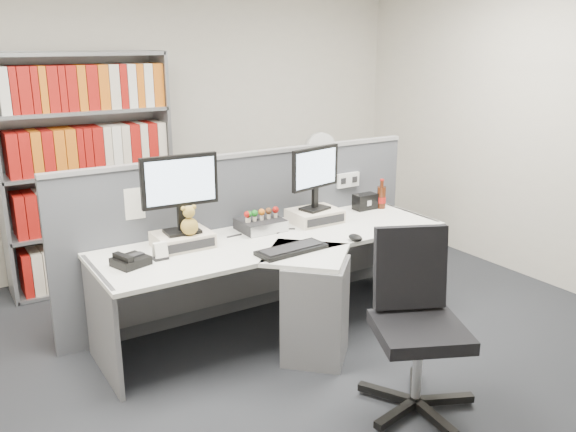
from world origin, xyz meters
TOP-DOWN VIEW (x-y plane):
  - ground at (0.00, 0.00)m, footprint 5.50×5.50m
  - room_shell at (0.00, 0.00)m, footprint 5.04×5.54m
  - partition at (0.00, 1.25)m, footprint 3.00×0.08m
  - desk at (0.00, 0.60)m, footprint 2.60×1.20m
  - monitor_riser_left at (-0.65, 0.98)m, footprint 0.38×0.31m
  - monitor_riser_right at (0.45, 0.98)m, footprint 0.38×0.31m
  - monitor_left at (-0.65, 0.98)m, footprint 0.53×0.18m
  - monitor_right at (0.45, 0.98)m, footprint 0.47×0.20m
  - desktop_pc at (-0.01, 1.02)m, footprint 0.32×0.28m
  - figurines at (-0.03, 1.00)m, footprint 0.29×0.05m
  - keyboard at (-0.07, 0.49)m, footprint 0.51×0.23m
  - mouse at (0.44, 0.45)m, footprint 0.08×0.12m
  - desk_phone at (-1.07, 0.81)m, footprint 0.25×0.24m
  - desk_calendar at (-0.87, 0.82)m, footprint 0.10×0.07m
  - plush_toy at (-0.62, 0.91)m, footprint 0.12×0.12m
  - speaker at (1.02, 1.06)m, footprint 0.20×0.11m
  - cola_bottle at (1.16, 1.02)m, footprint 0.08×0.08m
  - shelving_unit at (-0.90, 2.44)m, footprint 1.41×0.40m
  - filing_cabinet at (1.20, 1.99)m, footprint 0.45×0.61m
  - desk_fan at (1.20, 1.99)m, footprint 0.32×0.19m
  - office_chair at (0.19, -0.44)m, footprint 0.68×0.70m

SIDE VIEW (x-z plane):
  - ground at x=0.00m, z-range 0.00..0.00m
  - filing_cabinet at x=1.20m, z-range 0.00..0.70m
  - desk at x=0.00m, z-range 0.10..0.82m
  - office_chair at x=0.19m, z-range 0.04..1.07m
  - partition at x=0.00m, z-range 0.01..1.29m
  - keyboard at x=-0.07m, z-range 0.72..0.75m
  - mouse at x=0.44m, z-range 0.72..0.77m
  - desk_phone at x=-1.07m, z-range 0.71..0.80m
  - desktop_pc at x=-0.01m, z-range 0.72..0.80m
  - desk_calendar at x=-0.87m, z-range 0.71..0.83m
  - monitor_riser_left at x=-0.65m, z-range 0.72..0.82m
  - monitor_riser_right at x=0.45m, z-range 0.72..0.82m
  - speaker at x=1.02m, z-range 0.72..0.85m
  - cola_bottle at x=1.16m, z-range 0.69..0.94m
  - figurines at x=-0.03m, z-range 0.81..0.90m
  - plush_toy at x=-0.62m, z-range 0.80..1.01m
  - shelving_unit at x=-0.90m, z-range -0.02..1.98m
  - desk_fan at x=1.20m, z-range 0.77..1.30m
  - monitor_right at x=0.45m, z-range 0.87..1.36m
  - monitor_left at x=-0.65m, z-range 0.87..1.41m
  - room_shell at x=0.00m, z-range 0.43..3.15m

